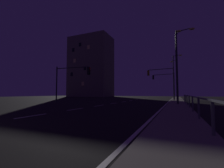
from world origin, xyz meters
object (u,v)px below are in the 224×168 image
at_px(traffic_light_mid_right, 72,76).
at_px(street_lamp_mid_block, 175,73).
at_px(traffic_light_near_right, 162,77).
at_px(street_lamp_across_street, 179,60).
at_px(traffic_light_far_center, 164,81).
at_px(street_lamp_corner, 176,75).
at_px(street_lamp_far_end, 177,62).
at_px(building_distant, 91,67).

relative_size(traffic_light_mid_right, street_lamp_mid_block, 0.60).
relative_size(traffic_light_near_right, street_lamp_across_street, 0.68).
bearing_deg(traffic_light_near_right, traffic_light_far_center, 90.99).
xyz_separation_m(traffic_light_mid_right, street_lamp_corner, (12.23, 17.12, 1.45)).
bearing_deg(street_lamp_mid_block, street_lamp_far_end, -87.95).
bearing_deg(street_lamp_far_end, traffic_light_near_right, 107.69).
relative_size(traffic_light_far_center, street_lamp_mid_block, 0.67).
height_order(traffic_light_far_center, street_lamp_mid_block, street_lamp_mid_block).
relative_size(street_lamp_mid_block, building_distant, 0.34).
relative_size(traffic_light_far_center, traffic_light_near_right, 1.00).
height_order(traffic_light_far_center, street_lamp_corner, street_lamp_corner).
distance_m(street_lamp_mid_block, building_distant, 40.25).
bearing_deg(building_distant, traffic_light_mid_right, -61.64).
height_order(traffic_light_mid_right, building_distant, building_distant).
xyz_separation_m(street_lamp_mid_block, street_lamp_across_street, (0.64, -12.31, -0.05)).
relative_size(traffic_light_mid_right, street_lamp_corner, 0.62).
bearing_deg(traffic_light_near_right, street_lamp_far_end, -72.31).
height_order(traffic_light_near_right, street_lamp_corner, street_lamp_corner).
distance_m(traffic_light_far_center, traffic_light_mid_right, 21.78).
bearing_deg(traffic_light_far_center, traffic_light_mid_right, -116.60).
height_order(street_lamp_mid_block, building_distant, building_distant).
relative_size(traffic_light_far_center, street_lamp_across_street, 0.68).
bearing_deg(traffic_light_mid_right, street_lamp_across_street, 11.41).
xyz_separation_m(street_lamp_far_end, building_distant, (-32.70, 33.72, 7.23)).
relative_size(traffic_light_near_right, building_distant, 0.23).
bearing_deg(street_lamp_mid_block, building_distant, 144.70).
height_order(street_lamp_corner, street_lamp_mid_block, street_lamp_mid_block).
relative_size(street_lamp_far_end, street_lamp_mid_block, 1.00).
bearing_deg(street_lamp_far_end, street_lamp_corner, 90.45).
relative_size(street_lamp_corner, street_lamp_mid_block, 0.97).
bearing_deg(traffic_light_far_center, street_lamp_corner, -43.37).
bearing_deg(street_lamp_corner, street_lamp_across_street, -88.60).
distance_m(traffic_light_far_center, traffic_light_near_right, 7.77).
bearing_deg(street_lamp_mid_block, street_lamp_across_street, -87.00).
distance_m(traffic_light_far_center, building_distant, 36.16).
bearing_deg(traffic_light_far_center, street_lamp_far_end, -80.50).
bearing_deg(traffic_light_mid_right, street_lamp_corner, 54.45).
bearing_deg(street_lamp_corner, street_lamp_mid_block, -97.23).
height_order(traffic_light_near_right, street_lamp_far_end, street_lamp_far_end).
relative_size(traffic_light_near_right, street_lamp_far_end, 0.67).
distance_m(traffic_light_near_right, street_lamp_far_end, 8.13).
relative_size(street_lamp_mid_block, street_lamp_across_street, 1.01).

